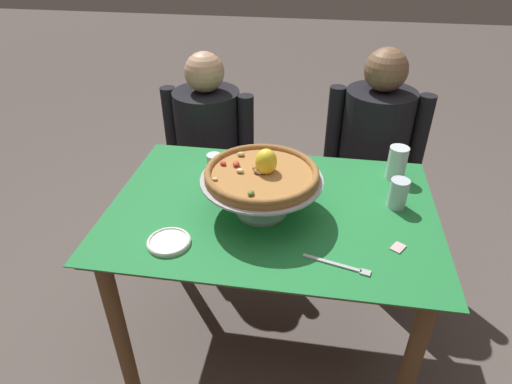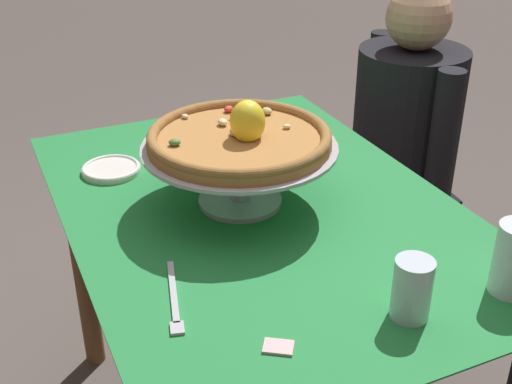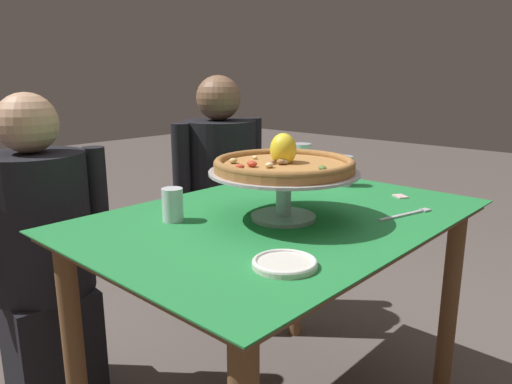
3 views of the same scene
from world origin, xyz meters
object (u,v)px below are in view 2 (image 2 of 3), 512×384
at_px(dinner_fork, 174,300).
at_px(diner_left, 402,162).
at_px(water_glass_back_left, 284,133).
at_px(water_glass_side_right, 411,293).
at_px(sugar_packet, 278,347).
at_px(pizza_stand, 240,161).
at_px(pizza, 240,137).
at_px(side_plate, 111,169).

height_order(dinner_fork, diner_left, diner_left).
bearing_deg(water_glass_back_left, diner_left, 107.53).
height_order(water_glass_side_right, diner_left, diner_left).
xyz_separation_m(dinner_fork, sugar_packet, (0.19, 0.12, -0.00)).
relative_size(pizza_stand, dinner_fork, 2.03).
bearing_deg(pizza_stand, sugar_packet, -15.88).
bearing_deg(sugar_packet, pizza_stand, 164.12).
distance_m(pizza, sugar_packet, 0.52).
bearing_deg(side_plate, pizza_stand, 39.80).
bearing_deg(side_plate, diner_left, 96.90).
bearing_deg(side_plate, dinner_fork, -2.14).
distance_m(side_plate, dinner_fork, 0.56).
bearing_deg(pizza, water_glass_side_right, 12.52).
height_order(pizza_stand, sugar_packet, pizza_stand).
xyz_separation_m(pizza, water_glass_back_left, (-0.23, 0.22, -0.12)).
bearing_deg(sugar_packet, water_glass_back_left, 152.98).
xyz_separation_m(pizza_stand, diner_left, (-0.40, 0.76, -0.33)).
relative_size(pizza_stand, side_plate, 2.98).
xyz_separation_m(water_glass_back_left, diner_left, (-0.17, 0.53, -0.26)).
bearing_deg(dinner_fork, pizza, 138.43).
bearing_deg(pizza, side_plate, -140.09).
relative_size(pizza, dinner_fork, 1.88).
height_order(water_glass_back_left, sugar_packet, water_glass_back_left).
height_order(pizza, diner_left, diner_left).
distance_m(water_glass_side_right, side_plate, 0.85).
height_order(pizza, side_plate, pizza).
height_order(water_glass_back_left, diner_left, diner_left).
xyz_separation_m(water_glass_side_right, diner_left, (-0.89, 0.64, -0.27)).
relative_size(pizza_stand, water_glass_side_right, 3.80).
bearing_deg(sugar_packet, diner_left, 134.43).
relative_size(pizza, diner_left, 0.36).
xyz_separation_m(water_glass_side_right, water_glass_back_left, (-0.72, 0.11, -0.01)).
xyz_separation_m(side_plate, sugar_packet, (0.75, 0.10, -0.01)).
height_order(water_glass_side_right, side_plate, water_glass_side_right).
xyz_separation_m(pizza, dinner_fork, (0.29, -0.25, -0.16)).
bearing_deg(pizza_stand, pizza, 73.37).
bearing_deg(dinner_fork, side_plate, 177.86).
distance_m(dinner_fork, diner_left, 1.24).
distance_m(pizza_stand, side_plate, 0.37).
bearing_deg(pizza, sugar_packet, -16.02).
bearing_deg(water_glass_back_left, pizza_stand, -44.35).
xyz_separation_m(pizza, sugar_packet, (0.48, -0.14, -0.16)).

